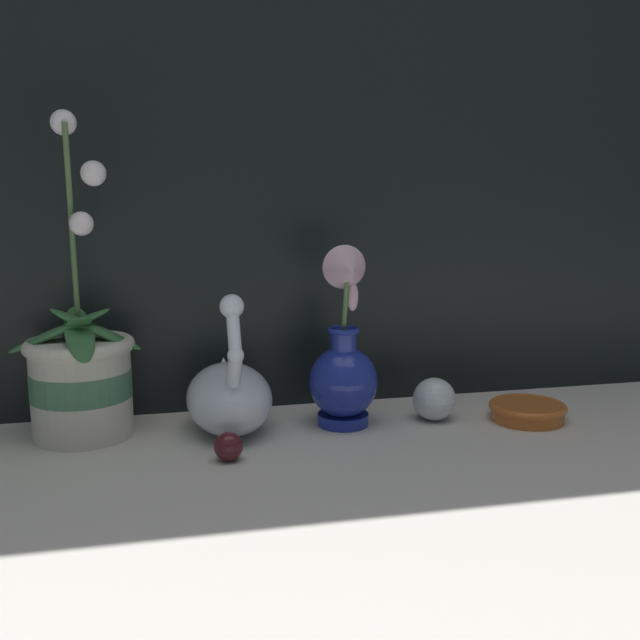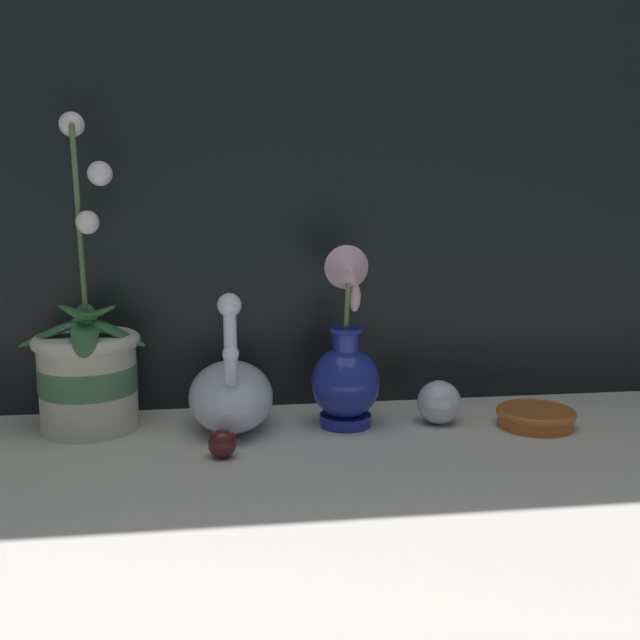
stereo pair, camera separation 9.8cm
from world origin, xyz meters
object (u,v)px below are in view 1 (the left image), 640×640
(blue_vase, at_px, (344,367))
(amber_dish, at_px, (528,410))
(swan_figurine, at_px, (229,394))
(glass_sphere, at_px, (434,399))
(orchid_potted_plant, at_px, (81,373))

(blue_vase, bearing_deg, amber_dish, -7.88)
(blue_vase, relative_size, amber_dish, 2.31)
(swan_figurine, distance_m, amber_dish, 0.47)
(glass_sphere, distance_m, amber_dish, 0.15)
(blue_vase, height_order, amber_dish, blue_vase)
(blue_vase, xyz_separation_m, glass_sphere, (0.14, -0.01, -0.06))
(blue_vase, distance_m, amber_dish, 0.30)
(blue_vase, distance_m, glass_sphere, 0.16)
(swan_figurine, relative_size, amber_dish, 1.84)
(swan_figurine, xyz_separation_m, blue_vase, (0.17, -0.01, 0.03))
(blue_vase, relative_size, glass_sphere, 4.09)
(swan_figurine, relative_size, glass_sphere, 3.26)
(swan_figurine, bearing_deg, blue_vase, -4.02)
(swan_figurine, bearing_deg, orchid_potted_plant, 172.58)
(blue_vase, bearing_deg, glass_sphere, -2.55)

